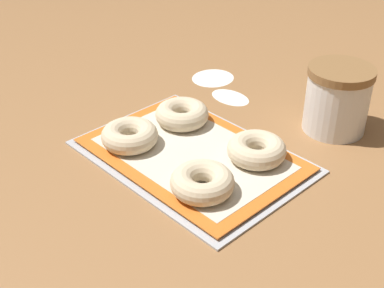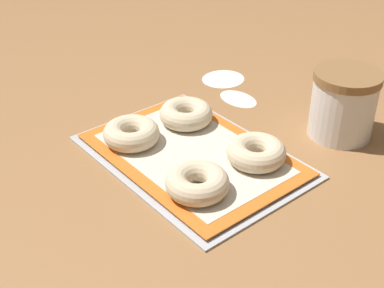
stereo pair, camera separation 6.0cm
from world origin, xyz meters
TOP-DOWN VIEW (x-y plane):
  - ground_plane at (0.00, 0.00)m, footprint 2.80×2.80m
  - baking_tray at (-0.01, -0.01)m, footprint 0.41×0.29m
  - baking_mat at (-0.01, -0.01)m, footprint 0.39×0.27m
  - bagel_front_left at (-0.12, -0.08)m, footprint 0.11×0.11m
  - bagel_front_right at (0.09, -0.08)m, footprint 0.11×0.11m
  - bagel_back_left at (-0.11, 0.05)m, footprint 0.11×0.11m
  - bagel_back_right at (0.08, 0.06)m, footprint 0.11×0.11m
  - flour_canister at (0.11, 0.27)m, footprint 0.13×0.13m
  - flour_patch_near at (-0.13, 0.22)m, footprint 0.10×0.06m
  - flour_patch_far at (-0.23, 0.26)m, footprint 0.10×0.11m

SIDE VIEW (x-z plane):
  - ground_plane at x=0.00m, z-range 0.00..0.00m
  - flour_patch_near at x=-0.13m, z-range 0.00..0.00m
  - flour_patch_far at x=-0.23m, z-range 0.00..0.00m
  - baking_tray at x=-0.01m, z-range 0.00..0.01m
  - baking_mat at x=-0.01m, z-range 0.01..0.01m
  - bagel_front_left at x=-0.12m, z-range 0.01..0.05m
  - bagel_front_right at x=0.09m, z-range 0.01..0.05m
  - bagel_back_left at x=-0.11m, z-range 0.01..0.05m
  - bagel_back_right at x=0.08m, z-range 0.01..0.05m
  - flour_canister at x=0.11m, z-range 0.00..0.14m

